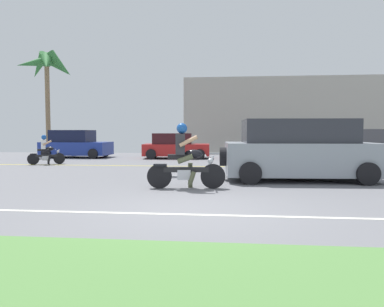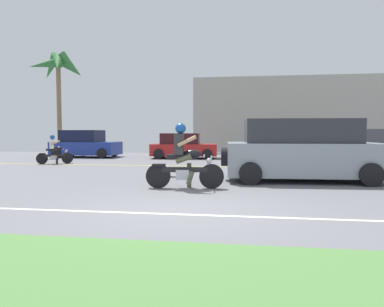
% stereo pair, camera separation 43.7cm
% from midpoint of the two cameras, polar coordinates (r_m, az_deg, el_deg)
% --- Properties ---
extents(ground, '(56.00, 30.00, 0.04)m').
position_cam_midpoint_polar(ground, '(9.81, 3.10, -5.30)').
color(ground, slate).
extents(lane_line_near, '(50.40, 0.12, 0.01)m').
position_cam_midpoint_polar(lane_line_near, '(6.43, 0.27, -9.72)').
color(lane_line_near, silver).
rests_on(lane_line_near, ground).
extents(lane_line_far, '(50.40, 0.12, 0.01)m').
position_cam_midpoint_polar(lane_line_far, '(15.28, 4.97, -2.09)').
color(lane_line_far, yellow).
rests_on(lane_line_far, ground).
extents(motorcyclist, '(2.04, 0.67, 1.71)m').
position_cam_midpoint_polar(motorcyclist, '(9.27, 0.07, -1.20)').
color(motorcyclist, black).
rests_on(motorcyclist, ground).
extents(suv_nearby, '(4.74, 2.45, 1.85)m').
position_cam_midpoint_polar(suv_nearby, '(11.32, 18.07, 0.40)').
color(suv_nearby, '#8C939E').
rests_on(suv_nearby, ground).
extents(parked_car_0, '(3.90, 2.10, 1.59)m').
position_cam_midpoint_polar(parked_car_0, '(21.95, -16.18, 1.38)').
color(parked_car_0, navy).
rests_on(parked_car_0, ground).
extents(parked_car_1, '(3.78, 2.05, 1.41)m').
position_cam_midpoint_polar(parked_car_1, '(20.14, -0.82, 1.13)').
color(parked_car_1, '#AD1E1E').
rests_on(parked_car_1, ground).
extents(parked_car_2, '(3.88, 1.94, 1.66)m').
position_cam_midpoint_polar(parked_car_2, '(19.69, 13.17, 1.29)').
color(parked_car_2, '#8C939E').
rests_on(parked_car_2, ground).
extents(parked_car_3, '(4.53, 2.15, 1.61)m').
position_cam_midpoint_polar(parked_car_3, '(19.33, 27.64, 0.91)').
color(parked_car_3, silver).
rests_on(parked_car_3, ground).
extents(palm_tree_0, '(3.56, 3.66, 6.89)m').
position_cam_midpoint_polar(palm_tree_0, '(26.15, -20.05, 12.49)').
color(palm_tree_0, '#846B4C').
rests_on(palm_tree_0, ground).
extents(motorcyclist_distant, '(1.47, 0.82, 1.35)m').
position_cam_midpoint_polar(motorcyclist_distant, '(17.67, -20.49, 0.29)').
color(motorcyclist_distant, black).
rests_on(motorcyclist_distant, ground).
extents(building_far, '(20.61, 4.00, 5.40)m').
position_cam_midpoint_polar(building_far, '(28.53, 22.34, 5.64)').
color(building_far, '#A8A399').
rests_on(building_far, ground).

